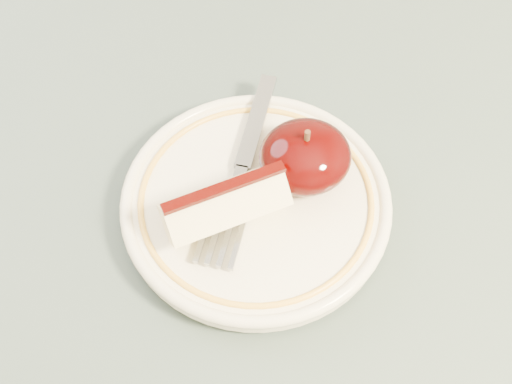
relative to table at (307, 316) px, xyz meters
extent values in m
cylinder|color=brown|center=(0.40, 0.40, -0.31)|extent=(0.05, 0.05, 0.71)
cube|color=#404F49|center=(0.00, 0.00, 0.07)|extent=(0.90, 0.90, 0.04)
cylinder|color=beige|center=(-0.03, 0.05, 0.09)|extent=(0.10, 0.10, 0.01)
cylinder|color=beige|center=(-0.03, 0.05, 0.10)|extent=(0.19, 0.19, 0.01)
torus|color=beige|center=(-0.03, 0.05, 0.10)|extent=(0.19, 0.19, 0.01)
torus|color=gold|center=(-0.03, 0.05, 0.11)|extent=(0.16, 0.16, 0.00)
ellipsoid|color=black|center=(0.01, 0.06, 0.13)|extent=(0.06, 0.06, 0.04)
cylinder|color=#472D19|center=(0.01, 0.06, 0.15)|extent=(0.00, 0.00, 0.01)
cube|color=beige|center=(-0.05, 0.04, 0.12)|extent=(0.09, 0.05, 0.04)
cube|color=#300301|center=(-0.05, 0.04, 0.14)|extent=(0.08, 0.03, 0.00)
cube|color=gray|center=(-0.02, 0.11, 0.11)|extent=(0.05, 0.08, 0.00)
cube|color=gray|center=(-0.04, 0.06, 0.11)|extent=(0.02, 0.03, 0.00)
cube|color=gray|center=(-0.05, 0.04, 0.11)|extent=(0.03, 0.03, 0.00)
cube|color=gray|center=(-0.05, 0.01, 0.11)|extent=(0.02, 0.03, 0.00)
cube|color=gray|center=(-0.06, 0.02, 0.11)|extent=(0.02, 0.03, 0.00)
cube|color=gray|center=(-0.07, 0.02, 0.11)|extent=(0.02, 0.03, 0.00)
cube|color=gray|center=(-0.07, 0.02, 0.11)|extent=(0.02, 0.03, 0.00)
camera|label=1|loc=(-0.08, -0.21, 0.52)|focal=50.00mm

